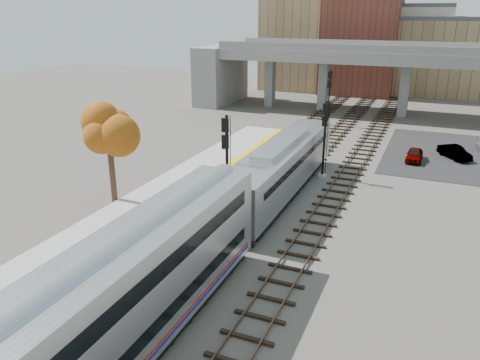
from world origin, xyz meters
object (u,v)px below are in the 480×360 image
Objects in this scene: locomotive at (282,167)px; tree at (108,130)px; car_a at (414,155)px; signal_mast_far at (329,99)px; signal_mast_mid at (324,142)px; coach at (74,344)px; car_b at (455,152)px; signal_mast_near at (227,168)px.

locomotive is 13.03m from tree.
signal_mast_far is at bearing 134.65° from car_a.
signal_mast_mid is (2.00, 5.06, 0.89)m from locomotive.
signal_mast_far is 0.90× the size of tree.
signal_mast_mid reaches higher than locomotive.
signal_mast_mid reaches higher than coach.
car_a is 0.94× the size of car_b.
tree is at bearing -105.62° from signal_mast_far.
signal_mast_far is 1.91× the size of car_a.
car_b is (14.54, 20.91, -2.91)m from signal_mast_near.
signal_mast_near reaches higher than car_b.
signal_mast_near is at bearing 6.33° from tree.
car_b is at bearing 51.07° from locomotive.
coach is at bearing -83.00° from signal_mast_near.
signal_mast_mid is 14.90m from car_b.
coach is at bearing -94.14° from signal_mast_mid.
tree reaches higher than signal_mast_far.
coach is 47.35m from signal_mast_far.
signal_mast_mid is (2.00, 27.66, 0.37)m from coach.
signal_mast_near is 30.21m from signal_mast_far.
signal_mast_near reaches higher than car_a.
coach is at bearing -144.81° from car_b.
coach is (-0.00, -22.61, 0.52)m from locomotive.
car_a is (19.75, 19.53, -4.92)m from tree.
signal_mast_mid reaches higher than car_b.
signal_mast_near is 1.90× the size of car_b.
locomotive is 2.54× the size of tree.
tree is 2.12× the size of car_a.
locomotive is 5.40× the size of car_a.
signal_mast_far reaches higher than locomotive.
coach reaches higher than car_b.
signal_mast_near is at bearing -161.50° from car_b.
signal_mast_near is 1.06× the size of signal_mast_far.
locomotive is 6.04m from signal_mast_near.
coach is 7.08× the size of car_a.
signal_mast_far is at bearing 74.38° from tree.
tree is (-8.72, -31.17, 2.28)m from signal_mast_far.
signal_mast_mid is 0.88× the size of tree.
signal_mast_far is at bearing 90.00° from signal_mast_near.
tree is (-8.72, -0.97, 2.00)m from signal_mast_near.
coach is 3.33× the size of tree.
signal_mast_near is 25.63m from car_b.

